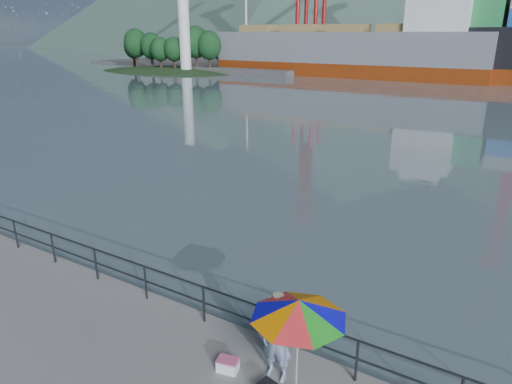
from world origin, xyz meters
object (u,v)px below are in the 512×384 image
beach_umbrella (299,309)px  bulk_carrier (355,49)px  cooler_bag (228,366)px  fisherman (278,340)px

beach_umbrella → bulk_carrier: bearing=109.3°
beach_umbrella → cooler_bag: beach_umbrella is taller
bulk_carrier → cooler_bag: bearing=-71.9°
cooler_bag → bulk_carrier: bearing=95.4°
cooler_bag → bulk_carrier: size_ratio=0.01×
fisherman → cooler_bag: bearing=-160.5°
bulk_carrier → beach_umbrella: bearing=-70.7°
fisherman → bulk_carrier: (-24.01, 69.92, 3.27)m
fisherman → cooler_bag: (-1.00, -0.40, -0.80)m
fisherman → bulk_carrier: bearing=106.4°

